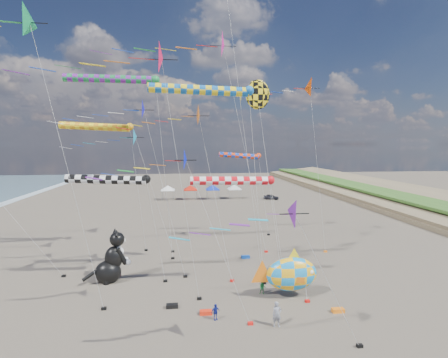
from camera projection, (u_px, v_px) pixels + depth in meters
delta_kite_0 at (302, 88)px, 38.11m from camera, size 10.42×2.50×20.02m
delta_kite_1 at (119, 140)px, 38.37m from camera, size 12.41×2.09×14.34m
delta_kite_2 at (194, 117)px, 29.83m from camera, size 9.40×2.15×16.14m
delta_kite_4 at (172, 166)px, 22.41m from camera, size 10.08×1.62×12.27m
delta_kite_5 at (151, 61)px, 25.78m from camera, size 13.00×2.68×20.16m
delta_kite_7 at (134, 112)px, 30.68m from camera, size 10.97×2.00×16.59m
delta_kite_8 at (22, 28)px, 23.74m from camera, size 11.77×2.56×21.85m
delta_kite_9 at (288, 215)px, 20.06m from camera, size 10.10×1.85×9.67m
delta_kite_10 at (219, 44)px, 37.34m from camera, size 18.14×3.30×25.04m
windsock_0 at (111, 180)px, 30.19m from camera, size 8.46×0.79×9.80m
windsock_1 at (235, 181)px, 28.43m from camera, size 8.28×0.73×9.85m
windsock_2 at (242, 156)px, 46.34m from camera, size 7.01×0.70×11.29m
windsock_3 at (115, 80)px, 35.41m from camera, size 10.69×0.86×19.47m
windsock_4 at (205, 91)px, 28.90m from camera, size 10.04×0.85×17.35m
windsock_5 at (99, 127)px, 38.84m from camera, size 9.31×0.85×14.82m
angelfish_kite at (256, 96)px, 31.22m from camera, size 3.74×3.02×18.20m
cat_inflatable at (111, 256)px, 31.50m from camera, size 3.97×2.97×4.81m
fish_inflatable at (291, 274)px, 28.24m from camera, size 5.57×2.03×4.13m
person_adult at (277, 314)px, 23.84m from camera, size 0.65×0.44×1.74m
child_green at (262, 288)px, 29.05m from camera, size 0.65×0.57×1.12m
child_blue at (215, 312)px, 24.77m from camera, size 0.74×0.55×1.17m
kite_bag_0 at (338, 310)px, 25.93m from camera, size 0.90×0.44×0.30m
kite_bag_1 at (246, 257)px, 38.21m from camera, size 0.90×0.44×0.30m
kite_bag_2 at (172, 306)px, 26.63m from camera, size 0.90×0.44×0.30m
kite_bag_3 at (206, 312)px, 25.61m from camera, size 0.90×0.44×0.30m
tent_row at (202, 186)px, 78.57m from camera, size 19.20×4.20×3.80m
parked_car at (271, 197)px, 78.75m from camera, size 3.71×2.61×1.17m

